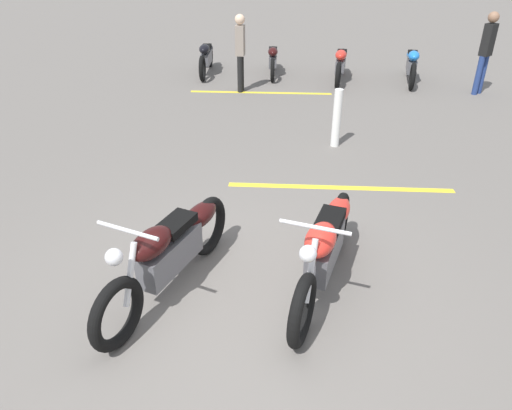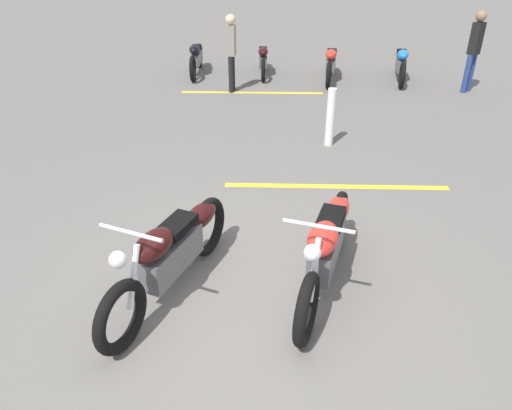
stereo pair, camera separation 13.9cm
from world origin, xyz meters
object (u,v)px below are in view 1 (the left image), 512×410
Objects in this scene: motorcycle_bright_foreground at (325,246)px; motorcycle_dark_foreground at (171,250)px; motorcycle_row_far_left at (412,64)px; motorcycle_row_center at (273,59)px; bollard_post at (337,118)px; motorcycle_row_left at (341,63)px; bystander_near_row at (486,49)px; motorcycle_row_right at (206,57)px; bystander_secondary at (240,49)px.

motorcycle_bright_foreground and motorcycle_dark_foreground have the same top height.
motorcycle_dark_foreground reaches higher than motorcycle_row_far_left.
bollard_post is (-4.52, -1.65, 0.10)m from motorcycle_row_center.
motorcycle_dark_foreground reaches higher than motorcycle_row_left.
motorcycle_bright_foreground is 1.02× the size of motorcycle_dark_foreground.
motorcycle_row_far_left is 1.71m from bystander_near_row.
motorcycle_row_left is at bearing -78.92° from motorcycle_row_far_left.
motorcycle_row_right is (-0.05, 5.07, -0.00)m from motorcycle_row_far_left.
motorcycle_row_left is 1.72m from motorcycle_row_center.
motorcycle_row_far_left is 3.38m from motorcycle_row_center.
motorcycle_bright_foreground is 1.07× the size of motorcycle_row_left.
motorcycle_row_right is 1.92m from bystander_secondary.
bollard_post is (-3.56, 3.11, -0.48)m from bystander_near_row.
motorcycle_row_far_left is 4.74m from bollard_post.
motorcycle_dark_foreground reaches higher than motorcycle_row_center.
motorcycle_bright_foreground reaches higher than motorcycle_row_right.
bystander_near_row is at bearing 71.83° from motorcycle_row_center.
bystander_secondary is at bearing 36.67° from bollard_post.
bystander_near_row is at bearing -41.07° from bollard_post.
motorcycle_row_left is at bearing 80.64° from motorcycle_row_right.
bystander_near_row reaches higher than motorcycle_row_left.
motorcycle_row_center is (0.11, 3.38, -0.03)m from motorcycle_row_far_left.
motorcycle_bright_foreground is at bearing 2.73° from motorcycle_row_left.
bollard_post is (4.06, -1.56, 0.03)m from motorcycle_dark_foreground.
motorcycle_row_far_left is 1.18× the size of bystander_near_row.
bystander_secondary is (-1.60, 0.52, 0.54)m from motorcycle_row_center.
bollard_post reaches higher than motorcycle_row_far_left.
bollard_post is at bearing -17.27° from motorcycle_row_far_left.
motorcycle_dark_foreground is at bearing -17.05° from motorcycle_row_far_left.
motorcycle_bright_foreground is 2.26× the size of bollard_post.
motorcycle_row_left is 1.19× the size of bystander_near_row.
motorcycle_row_far_left reaches higher than motorcycle_row_center.
motorcycle_row_right is 6.51m from bystander_near_row.
motorcycle_bright_foreground is 1.08× the size of motorcycle_row_right.
motorcycle_row_right is 2.09× the size of bollard_post.
bollard_post is at bearing -53.31° from bystander_secondary.
motorcycle_row_far_left is 5.07m from motorcycle_row_right.
motorcycle_row_right is at bearing 128.83° from bystander_secondary.
motorcycle_row_left is at bearing -0.61° from bollard_post.
bollard_post is at bearing 175.03° from motorcycle_dark_foreground.
motorcycle_row_far_left is 2.10× the size of bollard_post.
motorcycle_row_right is at bearing 37.39° from bollard_post.
bystander_near_row is at bearing 6.95° from bystander_secondary.
motorcycle_bright_foreground is 8.75m from motorcycle_row_right.
motorcycle_row_center is 0.93× the size of motorcycle_row_right.
motorcycle_row_right is at bearing -146.77° from motorcycle_bright_foreground.
motorcycle_dark_foreground is 7.03m from bystander_secondary.
motorcycle_row_center is (0.31, 1.70, -0.03)m from motorcycle_row_left.
motorcycle_bright_foreground is at bearing 179.06° from bollard_post.
motorcycle_row_far_left is at bearing 20.87° from bystander_secondary.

